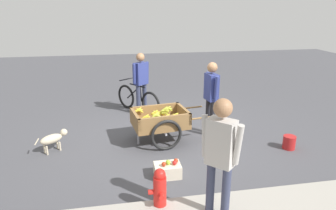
% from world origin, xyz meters
% --- Properties ---
extents(ground_plane, '(24.00, 24.00, 0.00)m').
position_xyz_m(ground_plane, '(0.00, 0.00, 0.00)').
color(ground_plane, '#47474C').
extents(fruit_cart, '(1.74, 1.02, 0.73)m').
position_xyz_m(fruit_cart, '(0.32, 0.22, 0.44)').
color(fruit_cart, olive).
rests_on(fruit_cart, ground).
extents(vendor_person, '(0.25, 0.57, 1.62)m').
position_xyz_m(vendor_person, '(-0.81, 0.06, 0.97)').
color(vendor_person, black).
rests_on(vendor_person, ground).
extents(bicycle, '(1.03, 1.38, 0.85)m').
position_xyz_m(bicycle, '(0.63, -1.71, 0.35)').
color(bicycle, black).
rests_on(bicycle, ground).
extents(cyclist_person, '(0.44, 0.40, 1.61)m').
position_xyz_m(cyclist_person, '(0.54, -1.59, 0.96)').
color(cyclist_person, '#333851').
rests_on(cyclist_person, ground).
extents(dog, '(0.57, 0.43, 0.40)m').
position_xyz_m(dog, '(2.45, 0.31, 0.27)').
color(dog, beige).
rests_on(dog, ground).
extents(fire_hydrant, '(0.25, 0.25, 0.67)m').
position_xyz_m(fire_hydrant, '(0.68, 2.51, 0.33)').
color(fire_hydrant, red).
rests_on(fire_hydrant, ground).
extents(plastic_bucket, '(0.25, 0.25, 0.27)m').
position_xyz_m(plastic_bucket, '(-2.16, 1.03, 0.13)').
color(plastic_bucket, '#B21E1E').
rests_on(plastic_bucket, ground).
extents(apple_crate, '(0.44, 0.32, 0.30)m').
position_xyz_m(apple_crate, '(0.41, 1.62, 0.12)').
color(apple_crate, beige).
rests_on(apple_crate, ground).
extents(bystander_person, '(0.39, 0.49, 1.71)m').
position_xyz_m(bystander_person, '(-0.03, 2.83, 1.04)').
color(bystander_person, '#333851').
rests_on(bystander_person, ground).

